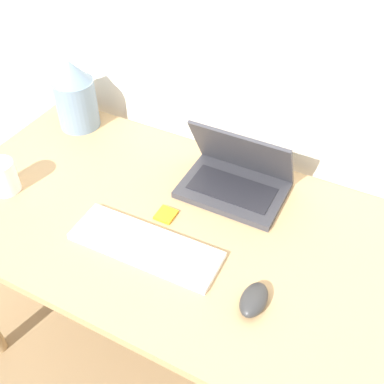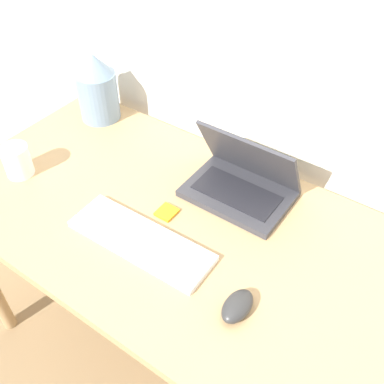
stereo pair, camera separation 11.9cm
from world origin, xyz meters
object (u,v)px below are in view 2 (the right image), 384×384
object	(u,v)px
laptop	(242,181)
vase	(97,87)
mp3_player	(167,212)
mug	(17,161)
mouse	(237,306)
keyboard	(141,240)

from	to	relation	value
laptop	vase	world-z (taller)	vase
vase	mp3_player	bearing A→B (deg)	-27.07
laptop	mug	bearing A→B (deg)	-152.15
vase	mouse	bearing A→B (deg)	-26.50
mp3_player	laptop	bearing A→B (deg)	56.96
mouse	laptop	bearing A→B (deg)	119.27
laptop	vase	bearing A→B (deg)	174.92
keyboard	vase	world-z (taller)	vase
mouse	mug	xyz separation A→B (m)	(-0.80, 0.03, 0.03)
mouse	mp3_player	bearing A→B (deg)	154.37
laptop	mug	distance (m)	0.68
vase	mug	size ratio (longest dim) A/B	2.44
mouse	mp3_player	xyz separation A→B (m)	(-0.33, 0.16, -0.01)
vase	mp3_player	xyz separation A→B (m)	(0.49, -0.25, -0.11)
laptop	mouse	size ratio (longest dim) A/B	2.98
keyboard	laptop	bearing A→B (deg)	69.97
mouse	vase	size ratio (longest dim) A/B	0.42
mp3_player	mug	bearing A→B (deg)	-165.52
keyboard	mouse	size ratio (longest dim) A/B	4.02
laptop	mouse	distance (m)	0.40
laptop	mouse	bearing A→B (deg)	-60.73
mp3_player	keyboard	bearing A→B (deg)	-85.38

